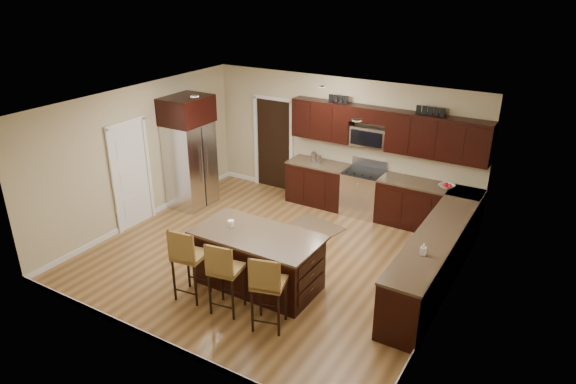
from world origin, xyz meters
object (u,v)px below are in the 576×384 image
Objects in this scene: stool_right at (267,284)px; range at (363,192)px; refrigerator at (190,151)px; island at (258,261)px; stool_left at (187,256)px; stool_mid at (224,270)px.

range is at bearing 79.02° from stool_right.
refrigerator reaches higher than stool_right.
stool_right is (0.73, -0.85, 0.30)m from island.
stool_right is at bearing -7.04° from stool_left.
refrigerator is (-2.93, 2.71, 0.48)m from stool_mid.
range is 0.94× the size of stool_right.
stool_right is 4.58m from refrigerator.
range is 3.33m from island.
refrigerator reaches higher than stool_left.
refrigerator reaches higher than range.
stool_right is at bearing -36.46° from refrigerator.
range is at bearing 75.60° from stool_mid.
stool_mid is (0.68, 0.00, -0.02)m from stool_left.
island is at bearing 43.95° from stool_left.
stool_left is at bearing -50.31° from refrigerator.
island is 1.71× the size of stool_right.
stool_mid reaches higher than range.
stool_right is (0.37, -4.16, 0.26)m from range.
stool_right is (1.42, 0.00, -0.01)m from stool_left.
stool_right reaches higher than stool_mid.
stool_right reaches higher than range.
island is 1.68× the size of stool_left.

